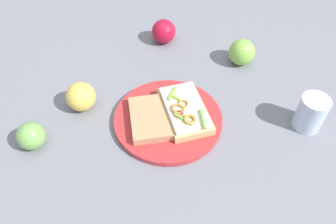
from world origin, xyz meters
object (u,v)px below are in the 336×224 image
object	(u,v)px
plate	(168,119)
apple_2	(31,136)
drinking_glass	(311,114)
sandwich	(185,110)
apple_0	(81,97)
apple_1	(242,52)
bread_slice_side	(151,118)
apple_3	(164,31)

from	to	relation	value
plate	apple_2	world-z (taller)	apple_2
drinking_glass	apple_2	bearing A→B (deg)	6.87
sandwich	drinking_glass	distance (m)	0.31
apple_0	apple_1	size ratio (longest dim) A/B	0.99
sandwich	bread_slice_side	world-z (taller)	sandwich
plate	sandwich	world-z (taller)	sandwich
sandwich	apple_1	bearing A→B (deg)	125.77
apple_0	apple_1	distance (m)	0.49
apple_0	apple_3	xyz separation A→B (m)	(-0.20, -0.30, -0.00)
apple_3	drinking_glass	world-z (taller)	drinking_glass
plate	apple_2	size ratio (longest dim) A/B	4.09
bread_slice_side	apple_2	size ratio (longest dim) A/B	2.10
bread_slice_side	apple_2	distance (m)	0.29
drinking_glass	bread_slice_side	bearing A→B (deg)	1.38
plate	sandwich	distance (m)	0.05
plate	bread_slice_side	size ratio (longest dim) A/B	1.95
bread_slice_side	drinking_glass	bearing A→B (deg)	79.98
bread_slice_side	plate	bearing A→B (deg)	96.53
apple_1	apple_2	bearing A→B (deg)	31.64
apple_1	apple_3	bearing A→B (deg)	-22.54
apple_0	apple_2	distance (m)	0.16
apple_1	apple_2	world-z (taller)	apple_1
apple_1	drinking_glass	world-z (taller)	drinking_glass
drinking_glass	apple_0	bearing A→B (deg)	-4.62
bread_slice_side	apple_0	xyz separation A→B (m)	(0.19, -0.06, 0.01)
apple_1	apple_0	bearing A→B (deg)	24.44
apple_3	drinking_glass	xyz separation A→B (m)	(-0.38, 0.35, 0.01)
plate	apple_1	bearing A→B (deg)	-131.04
plate	bread_slice_side	distance (m)	0.05
sandwich	apple_2	world-z (taller)	apple_2
apple_1	drinking_glass	xyz separation A→B (m)	(-0.14, 0.25, 0.01)
apple_2	drinking_glass	bearing A→B (deg)	-173.13
sandwich	apple_1	world-z (taller)	apple_1
sandwich	drinking_glass	size ratio (longest dim) A/B	2.12
sandwich	drinking_glass	world-z (taller)	drinking_glass
sandwich	apple_1	size ratio (longest dim) A/B	2.49
apple_0	drinking_glass	world-z (taller)	drinking_glass
plate	apple_1	xyz separation A→B (m)	(-0.21, -0.24, 0.03)
bread_slice_side	drinking_glass	size ratio (longest dim) A/B	1.54
apple_1	plate	bearing A→B (deg)	48.96
bread_slice_side	apple_0	bearing A→B (deg)	-118.23
sandwich	apple_0	world-z (taller)	apple_0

